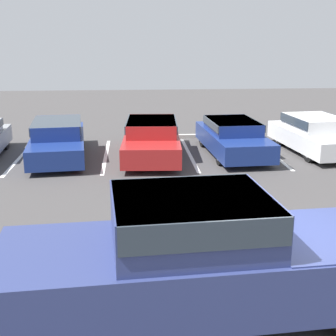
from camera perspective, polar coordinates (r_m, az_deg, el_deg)
The scene contains 11 objects.
ground_plane at distance 7.92m, azimuth 14.00°, elevation -14.63°, with size 60.00×60.00×0.00m, color #423F3F.
stall_stripe_b at distance 16.60m, azimuth -17.61°, elevation 1.24°, with size 0.12×4.76×0.01m, color white.
stall_stripe_c at distance 16.19m, azimuth -7.59°, elevation 1.49°, with size 0.12×4.76×0.01m, color white.
stall_stripe_d at distance 16.29m, azimuth 2.63°, elevation 1.70°, with size 0.12×4.76×0.01m, color white.
stall_stripe_e at distance 16.89m, azimuth 12.42°, elevation 1.86°, with size 0.12×4.76×0.01m, color white.
pickup_truck at distance 6.84m, azimuth 5.38°, elevation -10.66°, with size 6.20×2.45×1.83m.
parked_sedan_b at distance 16.17m, azimuth -13.30°, elevation 3.56°, with size 2.18×4.93×1.23m.
parked_sedan_c at distance 15.83m, azimuth -2.01°, elevation 3.77°, with size 2.08×4.88×1.25m.
parked_sedan_d at distance 16.29m, azimuth 7.88°, elevation 3.88°, with size 1.97×4.58×1.19m.
parked_sedan_e at distance 17.26m, azimuth 17.49°, elevation 4.06°, with size 2.21×4.43×1.26m.
wheel_stop_curb at distance 18.92m, azimuth 2.10°, elevation 3.89°, with size 1.69×0.20×0.14m, color #B7B2A8.
Camera 1 is at (-2.38, -6.45, 3.93)m, focal length 50.00 mm.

